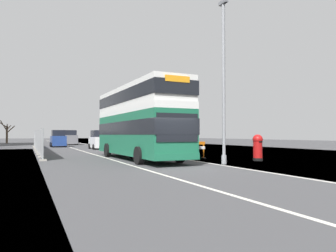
% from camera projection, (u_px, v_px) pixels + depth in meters
% --- Properties ---
extents(ground, '(140.00, 280.00, 0.10)m').
position_uv_depth(ground, '(188.00, 168.00, 15.97)').
color(ground, '#424244').
extents(double_decker_bus, '(3.04, 11.61, 4.81)m').
position_uv_depth(double_decker_bus, '(138.00, 121.00, 21.26)').
color(double_decker_bus, '#196042').
rests_on(double_decker_bus, ground).
extents(lamppost_foreground, '(0.29, 0.70, 9.21)m').
position_uv_depth(lamppost_foreground, '(224.00, 86.00, 17.75)').
color(lamppost_foreground, gray).
rests_on(lamppost_foreground, ground).
extents(red_pillar_postbox, '(0.64, 0.64, 1.66)m').
position_uv_depth(red_pillar_postbox, '(258.00, 146.00, 20.03)').
color(red_pillar_postbox, black).
rests_on(red_pillar_postbox, ground).
extents(roadworks_barrier, '(1.99, 0.48, 1.16)m').
position_uv_depth(roadworks_barrier, '(192.00, 148.00, 21.68)').
color(roadworks_barrier, orange).
rests_on(roadworks_barrier, ground).
extents(construction_site_fence, '(0.44, 27.40, 2.09)m').
position_uv_depth(construction_site_fence, '(37.00, 141.00, 32.23)').
color(construction_site_fence, '#A8AAAD').
rests_on(construction_site_fence, ground).
extents(car_oncoming_near, '(1.93, 4.05, 2.15)m').
position_uv_depth(car_oncoming_near, '(99.00, 140.00, 36.42)').
color(car_oncoming_near, silver).
rests_on(car_oncoming_near, ground).
extents(car_receding_mid, '(1.98, 4.04, 2.27)m').
position_uv_depth(car_receding_mid, '(58.00, 139.00, 42.94)').
color(car_receding_mid, navy).
rests_on(car_receding_mid, ground).
extents(car_receding_far, '(2.10, 4.32, 2.37)m').
position_uv_depth(car_receding_far, '(70.00, 138.00, 51.84)').
color(car_receding_far, slate).
rests_on(car_receding_far, ground).
extents(car_far_side, '(1.97, 4.43, 2.14)m').
position_uv_depth(car_far_side, '(64.00, 138.00, 60.63)').
color(car_far_side, slate).
rests_on(car_far_side, ground).
extents(bare_tree_far_verge_mid, '(3.24, 2.24, 4.37)m').
position_uv_depth(bare_tree_far_verge_mid, '(7.00, 132.00, 59.23)').
color(bare_tree_far_verge_mid, '#4C3D2D').
rests_on(bare_tree_far_verge_mid, ground).
extents(pedestrian_at_kerb, '(0.34, 0.34, 1.77)m').
position_uv_depth(pedestrian_at_kerb, '(194.00, 146.00, 21.52)').
color(pedestrian_at_kerb, '#2D3342').
rests_on(pedestrian_at_kerb, ground).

